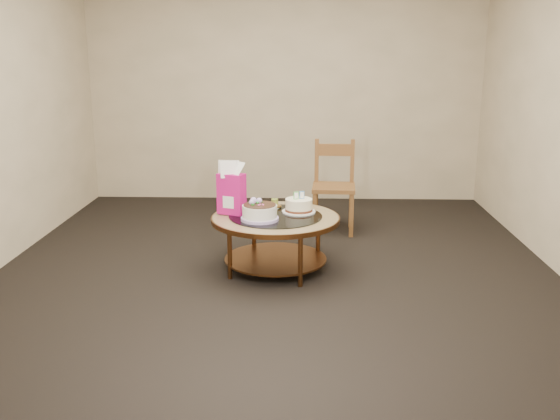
{
  "coord_description": "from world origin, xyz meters",
  "views": [
    {
      "loc": [
        0.2,
        -4.75,
        1.75
      ],
      "look_at": [
        0.03,
        0.02,
        0.5
      ],
      "focal_mm": 40.0,
      "sensor_mm": 36.0,
      "label": 1
    }
  ],
  "objects_px": {
    "gift_bag": "(231,188)",
    "dining_chair": "(334,186)",
    "cream_cake": "(299,206)",
    "decorated_cake": "(260,213)",
    "coffee_table": "(276,225)"
  },
  "relations": [
    {
      "from": "cream_cake",
      "to": "dining_chair",
      "type": "height_order",
      "value": "dining_chair"
    },
    {
      "from": "gift_bag",
      "to": "dining_chair",
      "type": "height_order",
      "value": "dining_chair"
    },
    {
      "from": "cream_cake",
      "to": "gift_bag",
      "type": "distance_m",
      "value": 0.56
    },
    {
      "from": "cream_cake",
      "to": "gift_bag",
      "type": "height_order",
      "value": "gift_bag"
    },
    {
      "from": "gift_bag",
      "to": "dining_chair",
      "type": "relative_size",
      "value": 0.48
    },
    {
      "from": "coffee_table",
      "to": "cream_cake",
      "type": "xyz_separation_m",
      "value": [
        0.18,
        0.11,
        0.13
      ]
    },
    {
      "from": "coffee_table",
      "to": "gift_bag",
      "type": "distance_m",
      "value": 0.46
    },
    {
      "from": "decorated_cake",
      "to": "cream_cake",
      "type": "xyz_separation_m",
      "value": [
        0.3,
        0.25,
        -0.0
      ]
    },
    {
      "from": "decorated_cake",
      "to": "cream_cake",
      "type": "height_order",
      "value": "cream_cake"
    },
    {
      "from": "coffee_table",
      "to": "dining_chair",
      "type": "height_order",
      "value": "dining_chair"
    },
    {
      "from": "coffee_table",
      "to": "decorated_cake",
      "type": "xyz_separation_m",
      "value": [
        -0.12,
        -0.13,
        0.14
      ]
    },
    {
      "from": "coffee_table",
      "to": "dining_chair",
      "type": "distance_m",
      "value": 1.28
    },
    {
      "from": "decorated_cake",
      "to": "dining_chair",
      "type": "distance_m",
      "value": 1.45
    },
    {
      "from": "coffee_table",
      "to": "cream_cake",
      "type": "relative_size",
      "value": 3.77
    },
    {
      "from": "coffee_table",
      "to": "dining_chair",
      "type": "xyz_separation_m",
      "value": [
        0.52,
        1.17,
        0.07
      ]
    }
  ]
}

